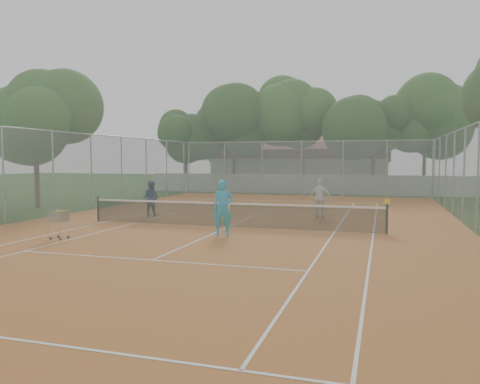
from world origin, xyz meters
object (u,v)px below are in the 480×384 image
(clubhouse, at_px, (302,164))
(player_far_left, at_px, (151,198))
(ball_hopper, at_px, (59,224))
(player_far_right, at_px, (320,198))
(tennis_net, at_px, (229,215))
(player_near, at_px, (223,208))

(clubhouse, distance_m, player_far_left, 26.75)
(player_far_left, xyz_separation_m, ball_hopper, (0.20, -6.81, -0.30))
(clubhouse, distance_m, player_far_right, 25.60)
(ball_hopper, bearing_deg, clubhouse, 108.05)
(tennis_net, height_order, clubhouse, clubhouse)
(tennis_net, bearing_deg, player_far_left, 152.65)
(player_far_right, xyz_separation_m, ball_hopper, (-7.53, -8.33, -0.37))
(ball_hopper, bearing_deg, player_far_right, 70.14)
(player_far_left, bearing_deg, tennis_net, 156.62)
(clubhouse, relative_size, player_far_left, 9.97)
(player_far_left, relative_size, player_far_right, 0.92)
(player_far_right, bearing_deg, ball_hopper, 59.33)
(player_near, xyz_separation_m, player_far_right, (2.58, 6.03, -0.07))
(clubhouse, relative_size, ball_hopper, 15.64)
(tennis_net, relative_size, player_far_right, 6.62)
(tennis_net, xyz_separation_m, clubhouse, (-2.00, 29.00, 1.69))
(player_near, bearing_deg, ball_hopper, -174.89)
(player_far_left, height_order, player_far_right, player_far_right)
(player_far_left, distance_m, ball_hopper, 6.82)
(player_near, bearing_deg, clubhouse, 74.84)
(clubhouse, xyz_separation_m, player_near, (2.48, -31.10, -1.21))
(tennis_net, distance_m, player_far_right, 5.00)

